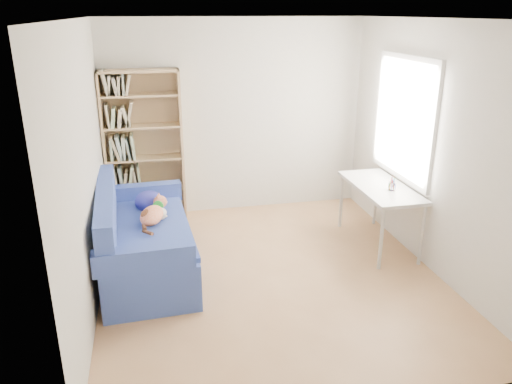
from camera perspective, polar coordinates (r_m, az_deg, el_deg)
ground at (r=5.43m, az=1.59°, el=-9.42°), size 4.00×4.00×0.00m
room_shell at (r=4.90m, az=2.81°, el=7.84°), size 3.54×4.04×2.62m
sofa at (r=5.50m, az=-12.96°, el=-5.40°), size 1.00×1.96×0.95m
bookshelf at (r=6.65m, az=-12.63°, el=4.26°), size 0.99×0.31×1.99m
desk at (r=6.01m, az=14.05°, el=0.08°), size 0.58×1.26×0.75m
pen_cup at (r=5.85m, az=15.29°, el=0.77°), size 0.08×0.08×0.16m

